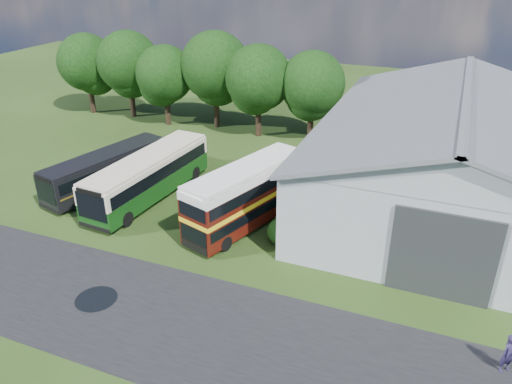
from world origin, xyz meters
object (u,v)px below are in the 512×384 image
at_px(bus_green_single, 149,176).
at_px(bus_dark_single, 107,170).
at_px(bus_maroon_double, 247,196).
at_px(storage_shed, 457,147).
at_px(visitor_a, 509,354).

bearing_deg(bus_green_single, bus_dark_single, -178.04).
bearing_deg(bus_green_single, bus_maroon_double, -2.67).
height_order(bus_green_single, bus_dark_single, bus_green_single).
xyz_separation_m(storage_shed, bus_dark_single, (-24.25, -7.52, -2.64)).
distance_m(storage_shed, bus_maroon_double, 15.14).
xyz_separation_m(bus_green_single, visitor_a, (23.63, -8.63, -0.78)).
height_order(storage_shed, bus_maroon_double, storage_shed).
relative_size(bus_maroon_double, bus_dark_single, 0.94).
distance_m(bus_green_single, bus_maroon_double, 8.23).
height_order(bus_maroon_double, bus_dark_single, bus_maroon_double).
bearing_deg(storage_shed, bus_maroon_double, -144.66).
bearing_deg(bus_dark_single, bus_maroon_double, 8.26).
bearing_deg(bus_green_single, visitor_a, -15.79).
xyz_separation_m(storage_shed, bus_maroon_double, (-12.23, -8.67, -2.08)).
height_order(storage_shed, visitor_a, storage_shed).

